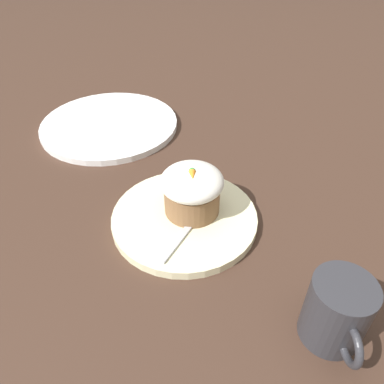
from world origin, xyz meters
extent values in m
plane|color=#3D281E|center=(0.00, 0.00, 0.00)|extent=(4.00, 4.00, 0.00)
cylinder|color=beige|center=(0.00, 0.00, 0.01)|extent=(0.23, 0.23, 0.01)
cylinder|color=brown|center=(-0.01, 0.01, 0.04)|extent=(0.09, 0.09, 0.05)
ellipsoid|color=white|center=(-0.01, 0.01, 0.07)|extent=(0.10, 0.10, 0.04)
cone|color=orange|center=(0.00, 0.01, 0.09)|extent=(0.02, 0.01, 0.01)
sphere|color=green|center=(-0.01, 0.01, 0.09)|extent=(0.01, 0.01, 0.01)
cube|color=#B7B7BC|center=(0.06, -0.01, 0.02)|extent=(0.08, 0.06, 0.00)
ellipsoid|color=#B7B7BC|center=(0.01, 0.02, 0.02)|extent=(0.06, 0.05, 0.01)
cylinder|color=#2D2D33|center=(0.20, 0.16, 0.05)|extent=(0.07, 0.07, 0.09)
torus|color=#2D2D33|center=(0.24, 0.16, 0.05)|extent=(0.05, 0.01, 0.05)
cylinder|color=white|center=(-0.31, -0.15, 0.01)|extent=(0.30, 0.30, 0.01)
camera|label=1|loc=(0.43, -0.02, 0.42)|focal=35.00mm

